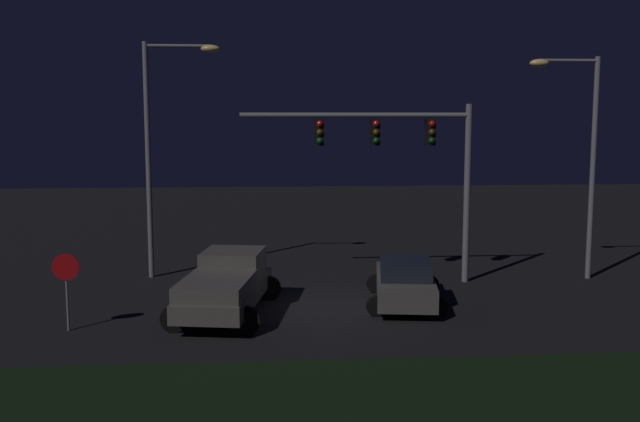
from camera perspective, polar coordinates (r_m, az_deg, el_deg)
name	(u,v)px	position (r m, az deg, el deg)	size (l,w,h in m)	color
ground_plane	(323,306)	(23.83, 0.23, -7.40)	(80.00, 80.00, 0.00)	black
grass_median	(351,396)	(16.45, 2.41, -14.15)	(27.23, 4.55, 0.10)	black
pickup_truck	(226,282)	(22.96, -7.26, -5.46)	(3.49, 5.66, 1.80)	#514C47
car_sedan	(405,282)	(24.01, 6.60, -5.51)	(2.89, 4.61, 1.51)	#514C47
traffic_signal_gantry	(401,149)	(26.58, 6.33, 4.80)	(8.32, 0.56, 6.50)	slate
street_lamp_left	(162,132)	(28.03, -12.12, 6.02)	(2.82, 0.44, 8.77)	slate
street_lamp_right	(580,141)	(28.78, 19.52, 5.16)	(2.64, 0.44, 8.21)	slate
stop_sign	(66,277)	(22.03, -19.07, -4.86)	(0.76, 0.08, 2.23)	slate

